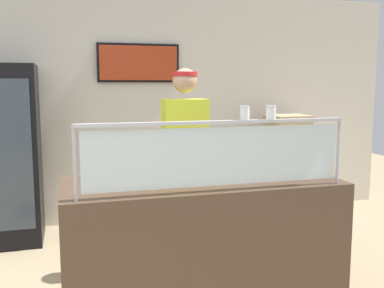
% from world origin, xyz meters
% --- Properties ---
extents(ground_plane, '(12.00, 12.00, 0.00)m').
position_xyz_m(ground_plane, '(0.97, 1.00, 0.00)').
color(ground_plane, tan).
rests_on(ground_plane, ground).
extents(shop_rear_unit, '(6.34, 0.13, 2.70)m').
position_xyz_m(shop_rear_unit, '(0.97, 2.68, 1.36)').
color(shop_rear_unit, silver).
rests_on(shop_rear_unit, ground).
extents(serving_counter, '(1.94, 0.77, 0.95)m').
position_xyz_m(serving_counter, '(0.97, 0.38, 0.47)').
color(serving_counter, '#4C3828').
rests_on(serving_counter, ground).
extents(sneeze_guard, '(1.77, 0.06, 0.45)m').
position_xyz_m(sneeze_guard, '(0.97, 0.06, 1.24)').
color(sneeze_guard, '#B2B5BC').
rests_on(sneeze_guard, serving_counter).
extents(pizza_tray, '(0.46, 0.46, 0.04)m').
position_xyz_m(pizza_tray, '(0.92, 0.48, 0.97)').
color(pizza_tray, '#9EA0A8').
rests_on(pizza_tray, serving_counter).
extents(pizza_server, '(0.09, 0.28, 0.01)m').
position_xyz_m(pizza_server, '(0.88, 0.46, 0.99)').
color(pizza_server, '#ADAFB7').
rests_on(pizza_server, pizza_tray).
extents(parmesan_shaker, '(0.06, 0.06, 0.09)m').
position_xyz_m(parmesan_shaker, '(1.15, 0.06, 1.44)').
color(parmesan_shaker, white).
rests_on(parmesan_shaker, sneeze_guard).
extents(pepper_flake_shaker, '(0.06, 0.06, 0.09)m').
position_xyz_m(pepper_flake_shaker, '(1.33, 0.06, 1.44)').
color(pepper_flake_shaker, white).
rests_on(pepper_flake_shaker, sneeze_guard).
extents(worker_figure, '(0.41, 0.50, 1.76)m').
position_xyz_m(worker_figure, '(1.04, 1.11, 1.01)').
color(worker_figure, '#23232D').
rests_on(worker_figure, ground).
extents(drink_fridge, '(0.72, 0.65, 1.82)m').
position_xyz_m(drink_fridge, '(-0.58, 2.23, 0.91)').
color(drink_fridge, black).
rests_on(drink_fridge, ground).
extents(prep_shelf, '(0.70, 0.55, 0.94)m').
position_xyz_m(prep_shelf, '(2.59, 2.19, 0.47)').
color(prep_shelf, '#B7BABF').
rests_on(prep_shelf, ground).
extents(pizza_box_stack, '(0.50, 0.48, 0.32)m').
position_xyz_m(pizza_box_stack, '(2.59, 2.19, 1.10)').
color(pizza_box_stack, tan).
rests_on(pizza_box_stack, prep_shelf).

